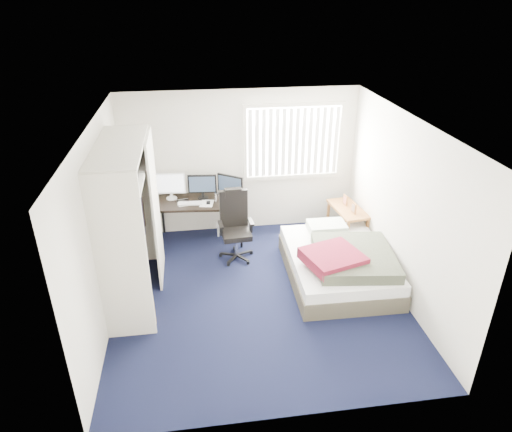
{
  "coord_description": "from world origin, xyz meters",
  "views": [
    {
      "loc": [
        -0.79,
        -5.27,
        3.96
      ],
      "look_at": [
        0.02,
        0.4,
        1.07
      ],
      "focal_mm": 32.0,
      "sensor_mm": 36.0,
      "label": 1
    }
  ],
  "objects_px": {
    "desk": "(200,199)",
    "nightstand": "(348,212)",
    "bed": "(339,263)",
    "office_chair": "(235,232)"
  },
  "relations": [
    {
      "from": "office_chair",
      "to": "nightstand",
      "type": "relative_size",
      "value": 1.25
    },
    {
      "from": "desk",
      "to": "nightstand",
      "type": "height_order",
      "value": "desk"
    },
    {
      "from": "nightstand",
      "to": "bed",
      "type": "height_order",
      "value": "nightstand"
    },
    {
      "from": "office_chair",
      "to": "bed",
      "type": "relative_size",
      "value": 0.58
    },
    {
      "from": "office_chair",
      "to": "bed",
      "type": "xyz_separation_m",
      "value": [
        1.47,
        -0.87,
        -0.16
      ]
    },
    {
      "from": "office_chair",
      "to": "nightstand",
      "type": "bearing_deg",
      "value": 8.06
    },
    {
      "from": "nightstand",
      "to": "bed",
      "type": "bearing_deg",
      "value": -113.0
    },
    {
      "from": "bed",
      "to": "desk",
      "type": "bearing_deg",
      "value": 142.94
    },
    {
      "from": "desk",
      "to": "nightstand",
      "type": "bearing_deg",
      "value": -8.16
    },
    {
      "from": "desk",
      "to": "bed",
      "type": "relative_size",
      "value": 0.79
    }
  ]
}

